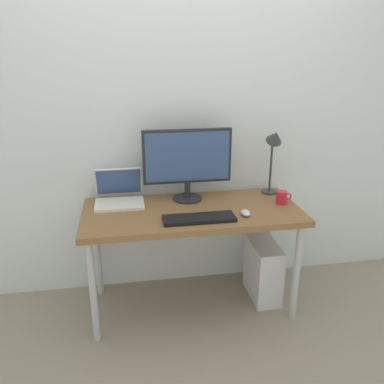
# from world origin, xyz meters

# --- Properties ---
(ground_plane) EXTENTS (6.00, 6.00, 0.00)m
(ground_plane) POSITION_xyz_m (0.00, 0.00, 0.00)
(ground_plane) COLOR gray
(back_wall) EXTENTS (4.40, 0.04, 2.60)m
(back_wall) POSITION_xyz_m (0.00, 0.38, 1.30)
(back_wall) COLOR silver
(back_wall) RESTS_ON ground_plane
(desk) EXTENTS (1.40, 0.63, 0.73)m
(desk) POSITION_xyz_m (0.00, 0.00, 0.66)
(desk) COLOR brown
(desk) RESTS_ON ground_plane
(monitor) EXTENTS (0.60, 0.20, 0.49)m
(monitor) POSITION_xyz_m (-0.00, 0.18, 1.01)
(monitor) COLOR #232328
(monitor) RESTS_ON desk
(laptop) EXTENTS (0.32, 0.28, 0.22)m
(laptop) POSITION_xyz_m (-0.46, 0.20, 0.79)
(laptop) COLOR silver
(laptop) RESTS_ON desk
(desk_lamp) EXTENTS (0.11, 0.16, 0.48)m
(desk_lamp) POSITION_xyz_m (0.60, 0.19, 1.07)
(desk_lamp) COLOR #333338
(desk_lamp) RESTS_ON desk
(keyboard) EXTENTS (0.44, 0.14, 0.02)m
(keyboard) POSITION_xyz_m (0.01, -0.18, 0.74)
(keyboard) COLOR black
(keyboard) RESTS_ON desk
(mouse) EXTENTS (0.06, 0.09, 0.03)m
(mouse) POSITION_xyz_m (0.31, -0.15, 0.75)
(mouse) COLOR silver
(mouse) RESTS_ON desk
(coffee_mug) EXTENTS (0.11, 0.07, 0.09)m
(coffee_mug) POSITION_xyz_m (0.61, 0.00, 0.77)
(coffee_mug) COLOR red
(coffee_mug) RESTS_ON desk
(computer_tower) EXTENTS (0.18, 0.36, 0.42)m
(computer_tower) POSITION_xyz_m (0.52, 0.02, 0.21)
(computer_tower) COLOR silver
(computer_tower) RESTS_ON ground_plane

